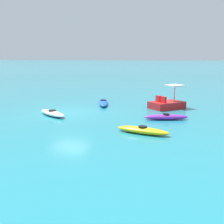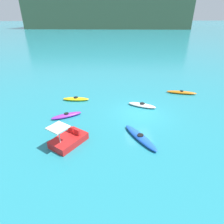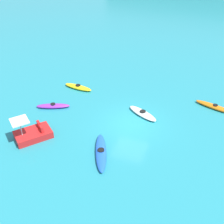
{
  "view_description": "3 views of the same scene",
  "coord_description": "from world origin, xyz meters",
  "px_view_note": "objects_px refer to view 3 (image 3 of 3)",
  "views": [
    {
      "loc": [
        -9.2,
        16.3,
        3.66
      ],
      "look_at": [
        -3.46,
        1.08,
        0.46
      ],
      "focal_mm": 44.73,
      "sensor_mm": 36.0,
      "label": 1
    },
    {
      "loc": [
        -3.89,
        -14.33,
        7.84
      ],
      "look_at": [
        -2.55,
        -0.05,
        0.31
      ],
      "focal_mm": 29.73,
      "sensor_mm": 36.0,
      "label": 2
    },
    {
      "loc": [
        4.35,
        -16.2,
        12.31
      ],
      "look_at": [
        -1.5,
        0.0,
        0.7
      ],
      "focal_mm": 45.27,
      "sensor_mm": 36.0,
      "label": 3
    }
  ],
  "objects_px": {
    "kayak_orange": "(215,107)",
    "kayak_blue": "(101,152)",
    "kayak_purple": "(53,106)",
    "kayak_white": "(143,113)",
    "kayak_yellow": "(78,87)",
    "pedal_boat_red": "(33,134)"
  },
  "relations": [
    {
      "from": "kayak_orange",
      "to": "kayak_blue",
      "type": "relative_size",
      "value": 0.9
    },
    {
      "from": "kayak_purple",
      "to": "kayak_orange",
      "type": "bearing_deg",
      "value": 19.21
    },
    {
      "from": "kayak_purple",
      "to": "kayak_blue",
      "type": "distance_m",
      "value": 6.74
    },
    {
      "from": "kayak_orange",
      "to": "kayak_white",
      "type": "xyz_separation_m",
      "value": [
        -5.17,
        -2.83,
        0.0
      ]
    },
    {
      "from": "kayak_white",
      "to": "kayak_yellow",
      "type": "bearing_deg",
      "value": 162.06
    },
    {
      "from": "kayak_yellow",
      "to": "kayak_blue",
      "type": "xyz_separation_m",
      "value": [
        5.07,
        -7.25,
        -0.0
      ]
    },
    {
      "from": "kayak_orange",
      "to": "pedal_boat_red",
      "type": "distance_m",
      "value": 14.05
    },
    {
      "from": "kayak_orange",
      "to": "kayak_yellow",
      "type": "distance_m",
      "value": 11.64
    },
    {
      "from": "kayak_purple",
      "to": "kayak_yellow",
      "type": "xyz_separation_m",
      "value": [
        0.53,
        3.49,
        0.0
      ]
    },
    {
      "from": "kayak_purple",
      "to": "kayak_white",
      "type": "height_order",
      "value": "same"
    },
    {
      "from": "kayak_purple",
      "to": "kayak_blue",
      "type": "xyz_separation_m",
      "value": [
        5.6,
        -3.76,
        -0.0
      ]
    },
    {
      "from": "kayak_blue",
      "to": "kayak_white",
      "type": "height_order",
      "value": "same"
    },
    {
      "from": "kayak_white",
      "to": "kayak_blue",
      "type": "bearing_deg",
      "value": -104.91
    },
    {
      "from": "kayak_yellow",
      "to": "pedal_boat_red",
      "type": "relative_size",
      "value": 0.98
    },
    {
      "from": "kayak_purple",
      "to": "kayak_blue",
      "type": "bearing_deg",
      "value": -33.86
    },
    {
      "from": "kayak_orange",
      "to": "pedal_boat_red",
      "type": "relative_size",
      "value": 1.15
    },
    {
      "from": "kayak_blue",
      "to": "pedal_boat_red",
      "type": "relative_size",
      "value": 1.27
    },
    {
      "from": "kayak_blue",
      "to": "pedal_boat_red",
      "type": "bearing_deg",
      "value": -179.75
    },
    {
      "from": "kayak_yellow",
      "to": "kayak_blue",
      "type": "distance_m",
      "value": 8.84
    },
    {
      "from": "kayak_purple",
      "to": "kayak_white",
      "type": "bearing_deg",
      "value": 11.36
    },
    {
      "from": "kayak_yellow",
      "to": "kayak_white",
      "type": "height_order",
      "value": "same"
    },
    {
      "from": "kayak_white",
      "to": "pedal_boat_red",
      "type": "xyz_separation_m",
      "value": [
        -6.37,
        -5.18,
        0.17
      ]
    }
  ]
}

